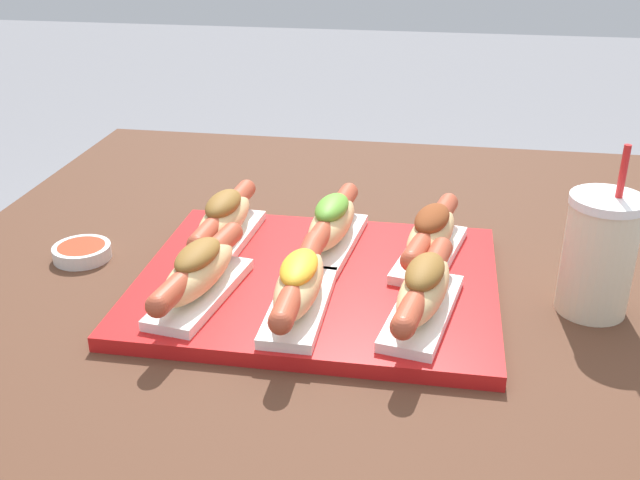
{
  "coord_description": "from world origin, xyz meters",
  "views": [
    {
      "loc": [
        0.11,
        -0.89,
        1.17
      ],
      "look_at": [
        -0.03,
        -0.07,
        0.78
      ],
      "focal_mm": 42.0,
      "sensor_mm": 36.0,
      "label": 1
    }
  ],
  "objects_px": {
    "hot_dog_0": "(199,272)",
    "hot_dog_3": "(224,219)",
    "hot_dog_1": "(299,284)",
    "hot_dog_4": "(332,223)",
    "hot_dog_5": "(431,235)",
    "hot_dog_2": "(424,290)",
    "serving_tray": "(317,283)",
    "drink_cup": "(599,254)",
    "sauce_bowl": "(82,251)"
  },
  "relations": [
    {
      "from": "hot_dog_3",
      "to": "sauce_bowl",
      "type": "xyz_separation_m",
      "value": [
        -0.19,
        -0.04,
        -0.04
      ]
    },
    {
      "from": "hot_dog_3",
      "to": "hot_dog_5",
      "type": "xyz_separation_m",
      "value": [
        0.27,
        -0.0,
        -0.0
      ]
    },
    {
      "from": "hot_dog_2",
      "to": "hot_dog_4",
      "type": "xyz_separation_m",
      "value": [
        -0.13,
        0.16,
        -0.0
      ]
    },
    {
      "from": "hot_dog_3",
      "to": "hot_dog_0",
      "type": "bearing_deg",
      "value": -85.06
    },
    {
      "from": "hot_dog_0",
      "to": "hot_dog_3",
      "type": "xyz_separation_m",
      "value": [
        -0.01,
        0.15,
        0.0
      ]
    },
    {
      "from": "hot_dog_2",
      "to": "hot_dog_4",
      "type": "distance_m",
      "value": 0.2
    },
    {
      "from": "hot_dog_4",
      "to": "hot_dog_5",
      "type": "relative_size",
      "value": 1.02
    },
    {
      "from": "serving_tray",
      "to": "hot_dog_2",
      "type": "xyz_separation_m",
      "value": [
        0.13,
        -0.07,
        0.04
      ]
    },
    {
      "from": "serving_tray",
      "to": "drink_cup",
      "type": "xyz_separation_m",
      "value": [
        0.32,
        0.0,
        0.06
      ]
    },
    {
      "from": "hot_dog_2",
      "to": "sauce_bowl",
      "type": "relative_size",
      "value": 2.8
    },
    {
      "from": "serving_tray",
      "to": "hot_dog_1",
      "type": "height_order",
      "value": "hot_dog_1"
    },
    {
      "from": "serving_tray",
      "to": "hot_dog_0",
      "type": "bearing_deg",
      "value": -149.81
    },
    {
      "from": "hot_dog_0",
      "to": "hot_dog_4",
      "type": "relative_size",
      "value": 1.0
    },
    {
      "from": "drink_cup",
      "to": "hot_dog_0",
      "type": "bearing_deg",
      "value": -170.32
    },
    {
      "from": "hot_dog_3",
      "to": "sauce_bowl",
      "type": "distance_m",
      "value": 0.2
    },
    {
      "from": "hot_dog_1",
      "to": "hot_dog_2",
      "type": "relative_size",
      "value": 1.02
    },
    {
      "from": "hot_dog_2",
      "to": "serving_tray",
      "type": "bearing_deg",
      "value": 150.57
    },
    {
      "from": "drink_cup",
      "to": "hot_dog_2",
      "type": "bearing_deg",
      "value": -158.14
    },
    {
      "from": "hot_dog_0",
      "to": "hot_dog_4",
      "type": "distance_m",
      "value": 0.21
    },
    {
      "from": "serving_tray",
      "to": "hot_dog_5",
      "type": "relative_size",
      "value": 2.05
    },
    {
      "from": "serving_tray",
      "to": "hot_dog_4",
      "type": "relative_size",
      "value": 2.02
    },
    {
      "from": "hot_dog_4",
      "to": "drink_cup",
      "type": "bearing_deg",
      "value": -14.65
    },
    {
      "from": "hot_dog_5",
      "to": "hot_dog_2",
      "type": "bearing_deg",
      "value": -91.3
    },
    {
      "from": "hot_dog_1",
      "to": "hot_dog_4",
      "type": "xyz_separation_m",
      "value": [
        0.01,
        0.17,
        0.0
      ]
    },
    {
      "from": "hot_dog_0",
      "to": "hot_dog_2",
      "type": "xyz_separation_m",
      "value": [
        0.26,
        -0.0,
        0.0
      ]
    },
    {
      "from": "hot_dog_0",
      "to": "drink_cup",
      "type": "relative_size",
      "value": 1.06
    },
    {
      "from": "hot_dog_0",
      "to": "drink_cup",
      "type": "xyz_separation_m",
      "value": [
        0.45,
        0.08,
        0.02
      ]
    },
    {
      "from": "hot_dog_4",
      "to": "hot_dog_5",
      "type": "bearing_deg",
      "value": -6.61
    },
    {
      "from": "serving_tray",
      "to": "drink_cup",
      "type": "relative_size",
      "value": 2.14
    },
    {
      "from": "serving_tray",
      "to": "hot_dog_3",
      "type": "height_order",
      "value": "hot_dog_3"
    },
    {
      "from": "hot_dog_0",
      "to": "hot_dog_5",
      "type": "xyz_separation_m",
      "value": [
        0.26,
        0.15,
        0.0
      ]
    },
    {
      "from": "hot_dog_0",
      "to": "hot_dog_2",
      "type": "bearing_deg",
      "value": -0.2
    },
    {
      "from": "serving_tray",
      "to": "hot_dog_4",
      "type": "xyz_separation_m",
      "value": [
        0.0,
        0.09,
        0.04
      ]
    },
    {
      "from": "hot_dog_3",
      "to": "hot_dog_1",
      "type": "bearing_deg",
      "value": -50.24
    },
    {
      "from": "hot_dog_5",
      "to": "drink_cup",
      "type": "height_order",
      "value": "drink_cup"
    },
    {
      "from": "hot_dog_3",
      "to": "sauce_bowl",
      "type": "relative_size",
      "value": 2.83
    },
    {
      "from": "serving_tray",
      "to": "sauce_bowl",
      "type": "xyz_separation_m",
      "value": [
        -0.32,
        0.03,
        0.0
      ]
    },
    {
      "from": "hot_dog_5",
      "to": "hot_dog_3",
      "type": "bearing_deg",
      "value": 179.24
    },
    {
      "from": "hot_dog_3",
      "to": "hot_dog_4",
      "type": "height_order",
      "value": "hot_dog_3"
    },
    {
      "from": "hot_dog_1",
      "to": "drink_cup",
      "type": "height_order",
      "value": "drink_cup"
    },
    {
      "from": "hot_dog_1",
      "to": "hot_dog_4",
      "type": "height_order",
      "value": "hot_dog_4"
    },
    {
      "from": "serving_tray",
      "to": "sauce_bowl",
      "type": "height_order",
      "value": "same"
    },
    {
      "from": "hot_dog_0",
      "to": "hot_dog_5",
      "type": "height_order",
      "value": "hot_dog_5"
    },
    {
      "from": "hot_dog_0",
      "to": "sauce_bowl",
      "type": "distance_m",
      "value": 0.23
    },
    {
      "from": "sauce_bowl",
      "to": "hot_dog_0",
      "type": "bearing_deg",
      "value": -27.82
    },
    {
      "from": "hot_dog_0",
      "to": "drink_cup",
      "type": "bearing_deg",
      "value": 9.68
    },
    {
      "from": "drink_cup",
      "to": "hot_dog_3",
      "type": "bearing_deg",
      "value": 171.13
    },
    {
      "from": "drink_cup",
      "to": "sauce_bowl",
      "type": "bearing_deg",
      "value": 177.5
    },
    {
      "from": "hot_dog_0",
      "to": "hot_dog_1",
      "type": "bearing_deg",
      "value": -4.6
    },
    {
      "from": "hot_dog_1",
      "to": "hot_dog_3",
      "type": "height_order",
      "value": "hot_dog_3"
    }
  ]
}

